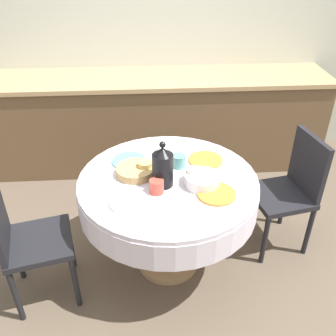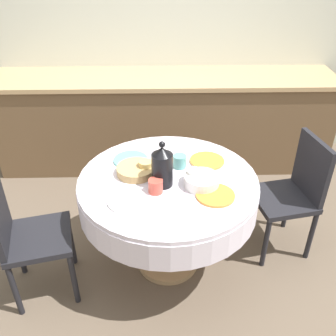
# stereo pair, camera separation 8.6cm
# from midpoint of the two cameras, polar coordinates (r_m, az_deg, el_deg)

# --- Properties ---
(ground_plane) EXTENTS (12.00, 12.00, 0.00)m
(ground_plane) POSITION_cam_midpoint_polar(r_m,az_deg,el_deg) (2.85, -0.89, -14.12)
(ground_plane) COLOR brown
(wall_back) EXTENTS (7.00, 0.05, 2.60)m
(wall_back) POSITION_cam_midpoint_polar(r_m,az_deg,el_deg) (3.80, -2.62, 20.88)
(wall_back) COLOR beige
(wall_back) RESTS_ON ground_plane
(kitchen_counter) EXTENTS (3.24, 0.64, 0.92)m
(kitchen_counter) POSITION_cam_midpoint_polar(r_m,az_deg,el_deg) (3.75, -2.15, 7.15)
(kitchen_counter) COLOR brown
(kitchen_counter) RESTS_ON ground_plane
(dining_table) EXTENTS (1.15, 1.15, 0.75)m
(dining_table) POSITION_cam_midpoint_polar(r_m,az_deg,el_deg) (2.44, -1.02, -4.15)
(dining_table) COLOR tan
(dining_table) RESTS_ON ground_plane
(chair_left) EXTENTS (0.47, 0.47, 0.90)m
(chair_left) POSITION_cam_midpoint_polar(r_m,az_deg,el_deg) (2.82, 17.33, -2.82)
(chair_left) COLOR black
(chair_left) RESTS_ON ground_plane
(chair_right) EXTENTS (0.48, 0.48, 0.90)m
(chair_right) POSITION_cam_midpoint_polar(r_m,az_deg,el_deg) (2.47, -22.07, -9.73)
(chair_right) COLOR black
(chair_right) RESTS_ON ground_plane
(plate_near_left) EXTENTS (0.23, 0.23, 0.01)m
(plate_near_left) POSITION_cam_midpoint_polar(r_m,az_deg,el_deg) (2.17, -7.07, -5.17)
(plate_near_left) COLOR white
(plate_near_left) RESTS_ON dining_table
(cup_near_left) EXTENTS (0.09, 0.09, 0.09)m
(cup_near_left) POSITION_cam_midpoint_polar(r_m,az_deg,el_deg) (2.22, -2.86, -2.83)
(cup_near_left) COLOR #CC4C3D
(cup_near_left) RESTS_ON dining_table
(plate_near_right) EXTENTS (0.23, 0.23, 0.01)m
(plate_near_right) POSITION_cam_midpoint_polar(r_m,az_deg,el_deg) (2.23, 6.29, -3.95)
(plate_near_right) COLOR orange
(plate_near_right) RESTS_ON dining_table
(cup_near_right) EXTENTS (0.09, 0.09, 0.09)m
(cup_near_right) POSITION_cam_midpoint_polar(r_m,az_deg,el_deg) (2.32, 2.81, -1.09)
(cup_near_right) COLOR white
(cup_near_right) RESTS_ON dining_table
(plate_far_left) EXTENTS (0.23, 0.23, 0.01)m
(plate_far_left) POSITION_cam_midpoint_polar(r_m,az_deg,el_deg) (2.55, -6.90, 1.10)
(plate_far_left) COLOR #60BCB7
(plate_far_left) RESTS_ON dining_table
(cup_far_left) EXTENTS (0.09, 0.09, 0.09)m
(cup_far_left) POSITION_cam_midpoint_polar(r_m,az_deg,el_deg) (2.40, -4.53, 0.04)
(cup_far_left) COLOR #DBB766
(cup_far_left) RESTS_ON dining_table
(plate_far_right) EXTENTS (0.23, 0.23, 0.01)m
(plate_far_right) POSITION_cam_midpoint_polar(r_m,az_deg,el_deg) (2.55, 4.77, 1.23)
(plate_far_right) COLOR orange
(plate_far_right) RESTS_ON dining_table
(cup_far_right) EXTENTS (0.09, 0.09, 0.09)m
(cup_far_right) POSITION_cam_midpoint_polar(r_m,az_deg,el_deg) (2.46, 0.65, 1.05)
(cup_far_right) COLOR #5BA39E
(cup_far_right) RESTS_ON dining_table
(coffee_carafe) EXTENTS (0.13, 0.13, 0.30)m
(coffee_carafe) POSITION_cam_midpoint_polar(r_m,az_deg,el_deg) (2.24, -1.92, 0.18)
(coffee_carafe) COLOR black
(coffee_carafe) RESTS_ON dining_table
(bread_basket) EXTENTS (0.25, 0.25, 0.05)m
(bread_basket) POSITION_cam_midpoint_polar(r_m,az_deg,el_deg) (2.40, -6.03, -0.45)
(bread_basket) COLOR tan
(bread_basket) RESTS_ON dining_table
(fruit_bowl) EXTENTS (0.22, 0.22, 0.07)m
(fruit_bowl) POSITION_cam_midpoint_polar(r_m,az_deg,el_deg) (2.29, 4.12, -1.86)
(fruit_bowl) COLOR silver
(fruit_bowl) RESTS_ON dining_table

